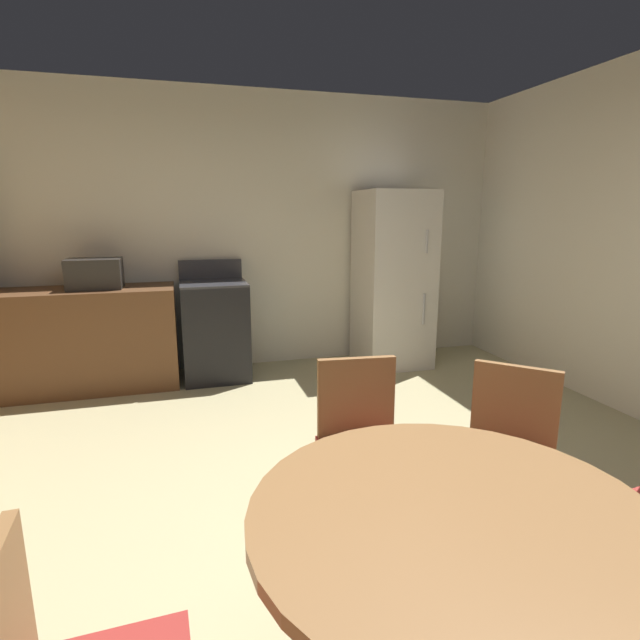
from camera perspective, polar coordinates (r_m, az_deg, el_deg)
The scene contains 9 objects.
ground_plane at distance 2.54m, azimuth 0.68°, elevation -25.15°, with size 14.00×14.00×0.00m, color tan.
wall_back at distance 5.06m, azimuth -9.50°, elevation 9.93°, with size 5.77×0.12×2.70m, color silver.
kitchen_counter at distance 4.86m, azimuth -27.77°, elevation -2.17°, with size 1.94×0.60×0.90m, color brown.
oven_range at distance 4.76m, azimuth -12.04°, elevation -1.07°, with size 0.60×0.60×1.10m.
refrigerator at distance 5.06m, azimuth 8.43°, elevation 4.63°, with size 0.68×0.68×1.76m.
microwave at distance 4.70m, azimuth -24.59°, elevation 4.90°, with size 0.44×0.32×0.26m, color #2D2B28.
dining_table at distance 1.57m, azimuth 14.82°, elevation -25.50°, with size 1.13×1.13×0.76m.
chair_northeast at distance 2.44m, azimuth 20.85°, elevation -13.99°, with size 0.57×0.57×0.87m.
chair_north at distance 2.40m, azimuth 4.82°, elevation -13.64°, with size 0.44×0.44×0.87m.
Camera 1 is at (-0.58, -1.93, 1.55)m, focal length 27.68 mm.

